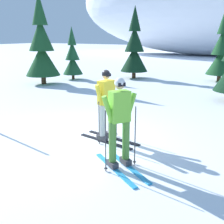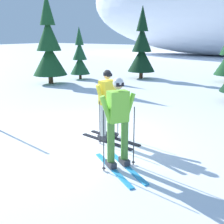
% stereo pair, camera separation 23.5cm
% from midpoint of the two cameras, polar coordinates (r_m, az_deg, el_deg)
% --- Properties ---
extents(ground_plane, '(120.00, 120.00, 0.00)m').
position_cam_midpoint_polar(ground_plane, '(7.39, -4.59, -5.28)').
color(ground_plane, white).
extents(skier_yellow_jacket, '(1.68, 0.79, 1.80)m').
position_cam_midpoint_polar(skier_yellow_jacket, '(6.98, 0.06, 1.65)').
color(skier_yellow_jacket, black).
rests_on(skier_yellow_jacket, ground).
extents(skier_lime_jacket, '(1.56, 1.22, 1.84)m').
position_cam_midpoint_polar(skier_lime_jacket, '(5.48, 2.48, -2.05)').
color(skier_lime_jacket, '#2893CC').
rests_on(skier_lime_jacket, ground).
extents(pine_tree_far_left, '(1.82, 1.82, 4.71)m').
position_cam_midpoint_polar(pine_tree_far_left, '(15.62, -12.32, 12.85)').
color(pine_tree_far_left, '#47301E').
rests_on(pine_tree_far_left, ground).
extents(pine_tree_left, '(1.18, 1.18, 3.06)m').
position_cam_midpoint_polar(pine_tree_left, '(17.00, -6.19, 10.99)').
color(pine_tree_left, '#47301E').
rests_on(pine_tree_left, ground).
extents(pine_tree_center_left, '(1.65, 1.65, 4.26)m').
position_cam_midpoint_polar(pine_tree_center_left, '(17.27, 6.48, 12.72)').
color(pine_tree_center_left, '#47301E').
rests_on(pine_tree_center_left, ground).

